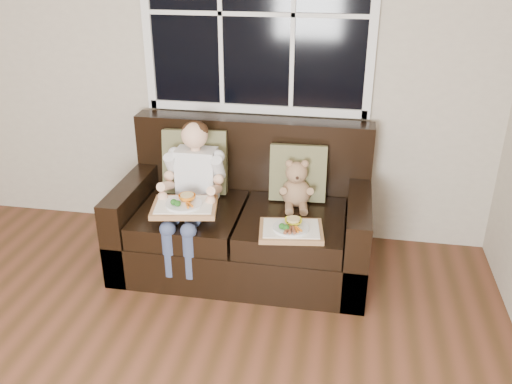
% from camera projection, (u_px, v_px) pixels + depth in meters
% --- Properties ---
extents(window_back, '(1.62, 0.04, 1.37)m').
position_uv_depth(window_back, '(257.00, 14.00, 3.64)').
color(window_back, black).
rests_on(window_back, room_walls).
extents(loveseat, '(1.70, 0.92, 0.96)m').
position_uv_depth(loveseat, '(245.00, 222.00, 3.80)').
color(loveseat, black).
rests_on(loveseat, ground).
extents(pillow_left, '(0.47, 0.25, 0.46)m').
position_uv_depth(pillow_left, '(195.00, 161.00, 3.84)').
color(pillow_left, olive).
rests_on(pillow_left, loveseat).
extents(pillow_right, '(0.40, 0.20, 0.40)m').
position_uv_depth(pillow_right, '(298.00, 173.00, 3.74)').
color(pillow_right, olive).
rests_on(pillow_right, loveseat).
extents(child, '(0.39, 0.60, 0.89)m').
position_uv_depth(child, '(193.00, 181.00, 3.60)').
color(child, silver).
rests_on(child, loveseat).
extents(teddy_bear, '(0.22, 0.27, 0.35)m').
position_uv_depth(teddy_bear, '(296.00, 187.00, 3.65)').
color(teddy_bear, '#A78358').
rests_on(teddy_bear, loveseat).
extents(tray_left, '(0.45, 0.38, 0.09)m').
position_uv_depth(tray_left, '(185.00, 206.00, 3.43)').
color(tray_left, '#A37C4A').
rests_on(tray_left, child).
extents(tray_right, '(0.43, 0.35, 0.09)m').
position_uv_depth(tray_right, '(291.00, 229.00, 3.35)').
color(tray_right, '#A37C4A').
rests_on(tray_right, loveseat).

